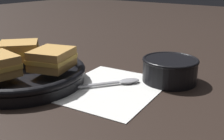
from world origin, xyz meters
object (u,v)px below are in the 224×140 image
soup_bowl (170,69)px  skillet (24,75)px  sandwich_far_left (19,51)px  sandwich_near_right (52,59)px  spoon (120,82)px

soup_bowl → skillet: size_ratio=0.46×
soup_bowl → sandwich_far_left: (-0.18, 0.34, 0.03)m
soup_bowl → sandwich_near_right: size_ratio=1.15×
spoon → sandwich_near_right: sandwich_near_right is taller
spoon → sandwich_far_left: size_ratio=1.10×
sandwich_near_right → skillet: bearing=119.6°
skillet → sandwich_far_left: 0.09m
soup_bowl → sandwich_near_right: bearing=130.1°
sandwich_near_right → sandwich_far_left: 0.13m
skillet → sandwich_far_left: bearing=59.6°
skillet → sandwich_near_right: 0.09m
skillet → sandwich_far_left: size_ratio=2.29×
spoon → skillet: 0.23m
soup_bowl → spoon: (-0.09, 0.09, -0.03)m
spoon → skillet: size_ratio=0.48×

